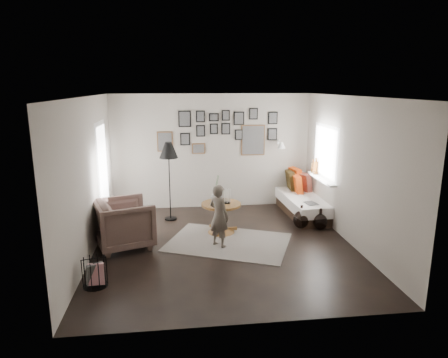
{
  "coord_description": "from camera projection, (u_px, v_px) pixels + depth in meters",
  "views": [
    {
      "loc": [
        -0.81,
        -6.57,
        2.78
      ],
      "look_at": [
        0.05,
        0.5,
        1.1
      ],
      "focal_mm": 32.0,
      "sensor_mm": 36.0,
      "label": 1
    }
  ],
  "objects": [
    {
      "name": "daybed",
      "position": [
        303.0,
        201.0,
        8.8
      ],
      "size": [
        0.87,
        1.94,
        0.91
      ],
      "rotation": [
        0.0,
        0.0,
        0.04
      ],
      "color": "black",
      "rests_on": "ground"
    },
    {
      "name": "child",
      "position": [
        219.0,
        216.0,
        6.94
      ],
      "size": [
        0.47,
        0.48,
        1.12
      ],
      "primitive_type": "imported",
      "rotation": [
        0.0,
        0.0,
        2.3
      ],
      "color": "#574E45",
      "rests_on": "ground"
    },
    {
      "name": "magazine_on_daybed",
      "position": [
        311.0,
        203.0,
        8.14
      ],
      "size": [
        0.26,
        0.32,
        0.01
      ],
      "primitive_type": "cube",
      "rotation": [
        0.0,
        0.0,
        0.21
      ],
      "color": "black",
      "rests_on": "daybed"
    },
    {
      "name": "door_left",
      "position": [
        103.0,
        177.0,
        7.74
      ],
      "size": [
        0.0,
        2.14,
        2.14
      ],
      "color": "white",
      "rests_on": "wall_left"
    },
    {
      "name": "demijohn_large",
      "position": [
        301.0,
        219.0,
        7.91
      ],
      "size": [
        0.32,
        0.32,
        0.47
      ],
      "color": "black",
      "rests_on": "ground"
    },
    {
      "name": "window_right",
      "position": [
        319.0,
        175.0,
        8.42
      ],
      "size": [
        0.15,
        1.32,
        1.3
      ],
      "color": "white",
      "rests_on": "wall_right"
    },
    {
      "name": "wall_left",
      "position": [
        88.0,
        178.0,
        6.52
      ],
      "size": [
        0.0,
        4.8,
        4.8
      ],
      "primitive_type": "plane",
      "rotation": [
        1.57,
        0.0,
        1.57
      ],
      "color": "#A69D91",
      "rests_on": "ground"
    },
    {
      "name": "ceiling",
      "position": [
        225.0,
        96.0,
        6.48
      ],
      "size": [
        4.8,
        4.8,
        0.0
      ],
      "primitive_type": "plane",
      "rotation": [
        3.14,
        0.0,
        0.0
      ],
      "color": "white",
      "rests_on": "wall_back"
    },
    {
      "name": "demijohn_small",
      "position": [
        320.0,
        222.0,
        7.84
      ],
      "size": [
        0.28,
        0.28,
        0.43
      ],
      "color": "black",
      "rests_on": "ground"
    },
    {
      "name": "wall_front",
      "position": [
        251.0,
        221.0,
        4.46
      ],
      "size": [
        4.5,
        0.0,
        4.5
      ],
      "primitive_type": "plane",
      "rotation": [
        -1.57,
        0.0,
        0.0
      ],
      "color": "#A69D91",
      "rests_on": "ground"
    },
    {
      "name": "wall_right",
      "position": [
        351.0,
        171.0,
        7.05
      ],
      "size": [
        0.0,
        4.8,
        4.8
      ],
      "primitive_type": "plane",
      "rotation": [
        1.57,
        0.0,
        -1.57
      ],
      "color": "#A69D91",
      "rests_on": "ground"
    },
    {
      "name": "wall_sconce",
      "position": [
        281.0,
        145.0,
        8.99
      ],
      "size": [
        0.18,
        0.36,
        0.16
      ],
      "color": "white",
      "rests_on": "wall_back"
    },
    {
      "name": "ground",
      "position": [
        225.0,
        246.0,
        7.08
      ],
      "size": [
        4.8,
        4.8,
        0.0
      ],
      "primitive_type": "plane",
      "color": "black",
      "rests_on": "ground"
    },
    {
      "name": "armchair_cushion",
      "position": [
        126.0,
        220.0,
        6.99
      ],
      "size": [
        0.49,
        0.49,
        0.17
      ],
      "primitive_type": "cube",
      "rotation": [
        -0.21,
        0.0,
        0.3
      ],
      "color": "silver",
      "rests_on": "armchair"
    },
    {
      "name": "pedestal_table",
      "position": [
        221.0,
        219.0,
        7.64
      ],
      "size": [
        0.76,
        0.76,
        0.59
      ],
      "rotation": [
        0.0,
        0.0,
        -0.15
      ],
      "color": "brown",
      "rests_on": "ground"
    },
    {
      "name": "armchair",
      "position": [
        124.0,
        224.0,
        6.95
      ],
      "size": [
        1.18,
        1.17,
        0.85
      ],
      "primitive_type": "imported",
      "rotation": [
        0.0,
        0.0,
        1.91
      ],
      "color": "brown",
      "rests_on": "ground"
    },
    {
      "name": "rug",
      "position": [
        228.0,
        242.0,
        7.22
      ],
      "size": [
        2.51,
        2.18,
        0.01
      ],
      "primitive_type": "cube",
      "rotation": [
        0.0,
        0.0,
        -0.4
      ],
      "color": "beige",
      "rests_on": "ground"
    },
    {
      "name": "magazine_basket",
      "position": [
        95.0,
        272.0,
        5.62
      ],
      "size": [
        0.4,
        0.4,
        0.41
      ],
      "rotation": [
        0.0,
        0.0,
        0.22
      ],
      "color": "black",
      "rests_on": "ground"
    },
    {
      "name": "wall_back",
      "position": [
        212.0,
        152.0,
        9.1
      ],
      "size": [
        4.5,
        0.0,
        4.5
      ],
      "primitive_type": "plane",
      "rotation": [
        1.57,
        0.0,
        0.0
      ],
      "color": "#A69D91",
      "rests_on": "ground"
    },
    {
      "name": "vase",
      "position": [
        217.0,
        195.0,
        7.54
      ],
      "size": [
        0.22,
        0.22,
        0.54
      ],
      "color": "black",
      "rests_on": "pedestal_table"
    },
    {
      "name": "floor_lamp",
      "position": [
        169.0,
        153.0,
        8.16
      ],
      "size": [
        0.39,
        0.39,
        1.65
      ],
      "rotation": [
        0.0,
        0.0,
        -0.4
      ],
      "color": "black",
      "rests_on": "ground"
    },
    {
      "name": "candles",
      "position": [
        227.0,
        196.0,
        7.55
      ],
      "size": [
        0.13,
        0.13,
        0.28
      ],
      "color": "black",
      "rests_on": "pedestal_table"
    },
    {
      "name": "gallery_wall",
      "position": [
        224.0,
        132.0,
        9.02
      ],
      "size": [
        2.74,
        0.03,
        1.08
      ],
      "color": "brown",
      "rests_on": "wall_back"
    }
  ]
}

